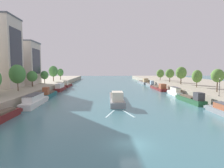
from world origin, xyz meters
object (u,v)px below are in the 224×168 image
object	(u,v)px
moored_boat_right_downstream	(175,92)
tree_right_end_of_row	(218,76)
tree_left_past_mid	(32,76)
tree_right_distant	(160,73)
moored_boat_left_upstream	(49,94)
moored_boat_right_midway	(191,99)
tree_right_second	(197,76)
moored_boat_right_upstream	(143,82)
tree_left_second	(53,71)
moored_boat_left_midway	(1,116)
lamppost_right_bank	(219,86)
tree_right_midway	(181,73)
moored_boat_left_far	(68,85)
tree_left_midway	(60,72)
tree_left_end_of_row	(44,75)
moored_boat_right_far	(150,84)
moored_boat_right_gap_after	(159,88)
tree_right_far	(170,73)
barge_midriver	(116,98)
tree_left_by_lamp	(17,74)
moored_boat_left_gap_after	(60,88)
moored_boat_left_downstream	(35,101)

from	to	relation	value
moored_boat_right_downstream	tree_right_end_of_row	size ratio (longest dim) A/B	1.60
tree_left_past_mid	tree_right_distant	size ratio (longest dim) A/B	0.95
moored_boat_left_upstream	moored_boat_right_midway	distance (m)	41.64
moored_boat_right_downstream	tree_right_second	xyz separation A→B (m)	(8.12, 1.35, 5.07)
moored_boat_right_upstream	tree_left_second	distance (m)	50.46
tree_right_end_of_row	moored_boat_right_downstream	bearing A→B (deg)	124.74
moored_boat_left_midway	lamppost_right_bank	bearing A→B (deg)	12.81
tree_right_midway	moored_boat_right_upstream	bearing A→B (deg)	104.05
moored_boat_left_far	tree_left_midway	distance (m)	18.52
tree_left_past_mid	tree_left_end_of_row	xyz separation A→B (m)	(0.14, 13.41, -0.05)
tree_right_end_of_row	moored_boat_right_far	bearing A→B (deg)	99.80
moored_boat_right_upstream	tree_left_end_of_row	xyz separation A→B (m)	(-48.43, -26.74, 5.03)
tree_left_second	tree_right_second	size ratio (longest dim) A/B	1.30
moored_boat_right_upstream	tree_right_second	xyz separation A→B (m)	(8.33, -45.52, 5.21)
moored_boat_right_gap_after	moored_boat_left_far	bearing A→B (deg)	160.31
tree_right_second	tree_right_far	size ratio (longest dim) A/B	0.96
moored_boat_left_far	tree_right_distant	bearing A→B (deg)	11.41
moored_boat_right_upstream	tree_left_midway	xyz separation A→B (m)	(-47.64, -0.54, 5.59)
tree_right_end_of_row	tree_right_distant	size ratio (longest dim) A/B	1.08
moored_boat_right_upstream	tree_left_midway	distance (m)	47.97
moored_boat_right_downstream	barge_midriver	bearing A→B (deg)	-150.18
tree_left_by_lamp	tree_right_second	xyz separation A→B (m)	(56.07, 7.69, -1.08)
tree_left_past_mid	tree_left_midway	size ratio (longest dim) A/B	0.88
lamppost_right_bank	moored_boat_right_midway	bearing A→B (deg)	127.33
moored_boat_left_far	moored_boat_right_upstream	size ratio (longest dim) A/B	0.69
tree_right_second	moored_boat_right_midway	bearing A→B (deg)	-121.44
moored_boat_left_far	tree_right_distant	size ratio (longest dim) A/B	2.01
moored_boat_right_upstream	tree_left_second	world-z (taller)	tree_left_second
moored_boat_left_gap_after	tree_left_past_mid	size ratio (longest dim) A/B	2.28
tree_left_midway	lamppost_right_bank	size ratio (longest dim) A/B	1.52
moored_boat_left_midway	tree_left_end_of_row	distance (m)	49.66
moored_boat_left_midway	moored_boat_left_gap_after	xyz separation A→B (m)	(0.01, 43.48, 0.26)
moored_boat_left_downstream	tree_left_end_of_row	world-z (taller)	tree_left_end_of_row
tree_right_second	tree_right_far	bearing A→B (deg)	90.66
tree_left_second	lamppost_right_bank	xyz separation A→B (m)	(51.33, -51.09, -2.71)
moored_boat_right_gap_after	tree_right_midway	xyz separation A→B (m)	(8.56, -1.72, 6.27)
moored_boat_right_far	tree_right_far	world-z (taller)	tree_right_far
moored_boat_right_downstream	tree_left_past_mid	bearing A→B (deg)	172.15
moored_boat_right_far	tree_left_by_lamp	size ratio (longest dim) A/B	1.51
tree_right_distant	tree_right_end_of_row	bearing A→B (deg)	-89.97
tree_left_end_of_row	tree_right_far	size ratio (longest dim) A/B	0.87
tree_left_midway	moored_boat_left_midway	bearing A→B (deg)	-84.70
moored_boat_right_upstream	barge_midriver	bearing A→B (deg)	-108.91
moored_boat_left_midway	tree_left_second	size ratio (longest dim) A/B	1.45
barge_midriver	moored_boat_right_midway	distance (m)	19.46
moored_boat_left_downstream	tree_right_far	world-z (taller)	tree_right_far
moored_boat_right_downstream	moored_boat_left_upstream	bearing A→B (deg)	-178.11
tree_left_second	moored_boat_right_midway	bearing A→B (deg)	-44.08
tree_left_past_mid	tree_right_midway	distance (m)	57.26
tree_right_end_of_row	tree_right_distant	xyz separation A→B (m)	(-0.03, 50.78, -0.82)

